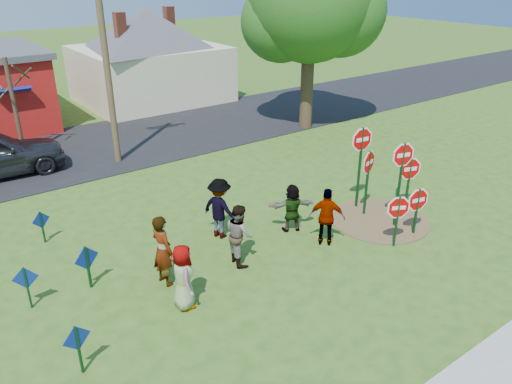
{
  "coord_description": "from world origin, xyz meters",
  "views": [
    {
      "loc": [
        -7.37,
        -10.29,
        7.69
      ],
      "look_at": [
        0.99,
        1.07,
        1.21
      ],
      "focal_mm": 35.0,
      "sensor_mm": 36.0,
      "label": 1
    }
  ],
  "objects_px": {
    "person_b": "(162,250)",
    "leafy_tree": "(313,6)",
    "stop_sign_c": "(402,166)",
    "utility_pole": "(106,57)",
    "person_a": "(183,277)",
    "stop_sign_a": "(398,211)",
    "stop_sign_d": "(402,166)",
    "stop_sign_b": "(361,147)"
  },
  "relations": [
    {
      "from": "stop_sign_c",
      "to": "person_b",
      "type": "height_order",
      "value": "stop_sign_c"
    },
    {
      "from": "stop_sign_d",
      "to": "leafy_tree",
      "type": "xyz_separation_m",
      "value": [
        3.47,
        8.65,
        4.44
      ]
    },
    {
      "from": "utility_pole",
      "to": "stop_sign_b",
      "type": "bearing_deg",
      "value": -61.19
    },
    {
      "from": "stop_sign_c",
      "to": "leafy_tree",
      "type": "bearing_deg",
      "value": 78.38
    },
    {
      "from": "stop_sign_c",
      "to": "leafy_tree",
      "type": "height_order",
      "value": "leafy_tree"
    },
    {
      "from": "person_b",
      "to": "stop_sign_a",
      "type": "bearing_deg",
      "value": -118.97
    },
    {
      "from": "stop_sign_a",
      "to": "utility_pole",
      "type": "distance_m",
      "value": 12.58
    },
    {
      "from": "stop_sign_a",
      "to": "person_b",
      "type": "relative_size",
      "value": 0.89
    },
    {
      "from": "person_a",
      "to": "utility_pole",
      "type": "xyz_separation_m",
      "value": [
        2.51,
        10.36,
        3.52
      ]
    },
    {
      "from": "stop_sign_d",
      "to": "person_b",
      "type": "height_order",
      "value": "stop_sign_d"
    },
    {
      "from": "stop_sign_c",
      "to": "utility_pole",
      "type": "xyz_separation_m",
      "value": [
        -4.93,
        10.7,
        2.28
      ]
    },
    {
      "from": "utility_pole",
      "to": "leafy_tree",
      "type": "height_order",
      "value": "leafy_tree"
    },
    {
      "from": "stop_sign_a",
      "to": "utility_pole",
      "type": "relative_size",
      "value": 0.21
    },
    {
      "from": "stop_sign_a",
      "to": "person_b",
      "type": "height_order",
      "value": "person_b"
    },
    {
      "from": "person_a",
      "to": "leafy_tree",
      "type": "relative_size",
      "value": 0.19
    },
    {
      "from": "stop_sign_c",
      "to": "leafy_tree",
      "type": "xyz_separation_m",
      "value": [
        4.85,
        9.64,
        3.79
      ]
    },
    {
      "from": "stop_sign_a",
      "to": "person_b",
      "type": "bearing_deg",
      "value": -173.3
    },
    {
      "from": "utility_pole",
      "to": "person_b",
      "type": "bearing_deg",
      "value": -104.93
    },
    {
      "from": "stop_sign_d",
      "to": "utility_pole",
      "type": "relative_size",
      "value": 0.24
    },
    {
      "from": "stop_sign_c",
      "to": "person_a",
      "type": "distance_m",
      "value": 7.54
    },
    {
      "from": "stop_sign_d",
      "to": "leafy_tree",
      "type": "bearing_deg",
      "value": 35.16
    },
    {
      "from": "person_b",
      "to": "utility_pole",
      "type": "height_order",
      "value": "utility_pole"
    },
    {
      "from": "person_a",
      "to": "stop_sign_a",
      "type": "bearing_deg",
      "value": -86.38
    },
    {
      "from": "stop_sign_d",
      "to": "stop_sign_a",
      "type": "bearing_deg",
      "value": -175.85
    },
    {
      "from": "utility_pole",
      "to": "stop_sign_c",
      "type": "bearing_deg",
      "value": -65.28
    },
    {
      "from": "person_b",
      "to": "utility_pole",
      "type": "xyz_separation_m",
      "value": [
        2.44,
        9.16,
        3.38
      ]
    },
    {
      "from": "stop_sign_a",
      "to": "stop_sign_d",
      "type": "relative_size",
      "value": 0.86
    },
    {
      "from": "stop_sign_b",
      "to": "stop_sign_d",
      "type": "height_order",
      "value": "stop_sign_b"
    },
    {
      "from": "person_b",
      "to": "leafy_tree",
      "type": "xyz_separation_m",
      "value": [
        12.22,
        8.1,
        4.89
      ]
    },
    {
      "from": "stop_sign_a",
      "to": "person_a",
      "type": "distance_m",
      "value": 6.54
    },
    {
      "from": "person_b",
      "to": "stop_sign_b",
      "type": "bearing_deg",
      "value": -97.53
    },
    {
      "from": "stop_sign_b",
      "to": "utility_pole",
      "type": "xyz_separation_m",
      "value": [
        -4.96,
        9.01,
        2.18
      ]
    },
    {
      "from": "stop_sign_c",
      "to": "person_a",
      "type": "xyz_separation_m",
      "value": [
        -7.44,
        0.35,
        -1.23
      ]
    },
    {
      "from": "stop_sign_d",
      "to": "stop_sign_c",
      "type": "bearing_deg",
      "value": -177.25
    },
    {
      "from": "utility_pole",
      "to": "stop_sign_d",
      "type": "bearing_deg",
      "value": -57.01
    },
    {
      "from": "stop_sign_d",
      "to": "person_a",
      "type": "xyz_separation_m",
      "value": [
        -8.81,
        -0.64,
        -0.58
      ]
    },
    {
      "from": "stop_sign_b",
      "to": "stop_sign_d",
      "type": "xyz_separation_m",
      "value": [
        1.35,
        -0.7,
        -0.75
      ]
    },
    {
      "from": "stop_sign_b",
      "to": "person_b",
      "type": "xyz_separation_m",
      "value": [
        -7.4,
        -0.15,
        -1.2
      ]
    },
    {
      "from": "stop_sign_a",
      "to": "person_b",
      "type": "xyz_separation_m",
      "value": [
        -6.37,
        2.35,
        -0.18
      ]
    },
    {
      "from": "stop_sign_b",
      "to": "stop_sign_c",
      "type": "height_order",
      "value": "stop_sign_b"
    },
    {
      "from": "stop_sign_d",
      "to": "person_a",
      "type": "height_order",
      "value": "stop_sign_d"
    },
    {
      "from": "person_b",
      "to": "leafy_tree",
      "type": "bearing_deg",
      "value": -65.17
    }
  ]
}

